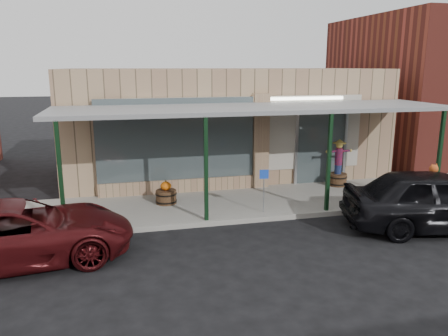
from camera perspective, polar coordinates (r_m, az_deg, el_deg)
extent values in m
plane|color=black|center=(10.79, 9.59, -10.47)|extent=(120.00, 120.00, 0.00)
cube|color=gray|center=(13.92, 3.83, -4.49)|extent=(40.00, 3.20, 0.15)
cube|color=#A08362|center=(17.85, -0.46, 6.10)|extent=(12.00, 6.00, 4.20)
cube|color=#445052|center=(14.42, -6.18, 3.54)|extent=(5.20, 0.06, 2.80)
cube|color=#445052|center=(16.10, 12.49, 2.87)|extent=(1.80, 0.06, 2.80)
cube|color=#A08362|center=(15.14, 4.78, 3.26)|extent=(0.55, 0.30, 3.40)
cube|color=#A08362|center=(14.80, -6.06, -2.35)|extent=(5.20, 0.30, 0.50)
cube|color=#A7A094|center=(14.95, 2.16, 4.34)|extent=(9.00, 0.02, 2.60)
cube|color=white|center=(14.79, 2.23, 8.92)|extent=(7.50, 0.03, 0.10)
cube|color=gray|center=(13.33, 4.03, 7.79)|extent=(12.00, 3.00, 0.12)
cube|color=black|center=(11.64, -20.54, -1.31)|extent=(0.10, 0.10, 2.95)
cube|color=black|center=(11.74, -2.36, -0.34)|extent=(0.10, 0.10, 2.95)
cube|color=black|center=(12.91, 13.51, 0.53)|extent=(0.10, 0.10, 2.95)
cube|color=black|center=(14.94, 26.29, 1.21)|extent=(0.10, 0.10, 2.95)
cylinder|color=#503820|center=(16.03, 14.58, -1.45)|extent=(0.67, 0.67, 0.43)
cylinder|color=navy|center=(15.95, 14.66, -0.15)|extent=(0.24, 0.24, 0.32)
cylinder|color=maroon|center=(15.85, 14.75, 1.46)|extent=(0.27, 0.27, 0.59)
sphere|color=#B09844|center=(15.78, 14.84, 2.90)|extent=(0.24, 0.24, 0.24)
cone|color=#B09844|center=(15.75, 14.87, 3.40)|extent=(0.39, 0.39, 0.15)
cylinder|color=#503820|center=(13.61, -7.56, -3.75)|extent=(0.77, 0.77, 0.42)
ellipsoid|color=#FF5B10|center=(13.51, -7.61, -2.34)|extent=(0.34, 0.34, 0.27)
cylinder|color=#4C471E|center=(13.47, -7.63, -1.70)|extent=(0.04, 0.04, 0.06)
cylinder|color=gray|center=(12.64, 5.20, -3.61)|extent=(0.04, 0.04, 1.01)
cube|color=blue|center=(12.48, 5.26, -0.82)|extent=(0.26, 0.05, 0.26)
imported|color=black|center=(12.89, 26.12, -3.80)|extent=(5.17, 2.98, 1.65)
ellipsoid|color=#C75723|center=(13.67, 25.70, -1.39)|extent=(0.34, 0.28, 0.43)
sphere|color=#C75723|center=(13.64, 25.72, -0.11)|extent=(0.25, 0.25, 0.25)
cylinder|color=#1A6A17|center=(13.63, 25.78, -0.68)|extent=(0.17, 0.17, 0.02)
imported|color=#460E10|center=(10.77, -25.38, -7.64)|extent=(5.30, 3.01, 1.40)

